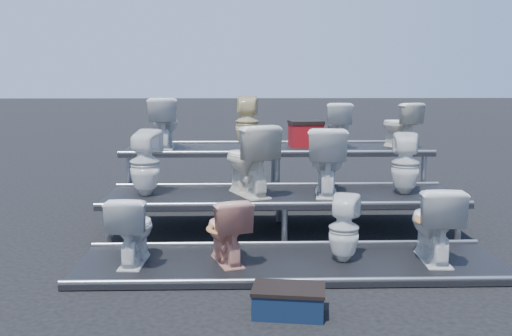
{
  "coord_description": "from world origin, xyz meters",
  "views": [
    {
      "loc": [
        -0.49,
        -6.7,
        1.88
      ],
      "look_at": [
        -0.31,
        0.1,
        0.77
      ],
      "focal_mm": 40.0,
      "sensor_mm": 36.0,
      "label": 1
    }
  ],
  "objects_px": {
    "red_crate": "(306,135)",
    "toilet_7": "(405,164)",
    "toilet_5": "(248,159)",
    "toilet_8": "(164,123)",
    "toilet_9": "(247,122)",
    "toilet_2": "(344,228)",
    "toilet_3": "(434,223)",
    "toilet_0": "(132,229)",
    "step_stool": "(289,303)",
    "toilet_11": "(400,125)",
    "toilet_10": "(338,125)",
    "toilet_4": "(145,163)",
    "toilet_6": "(326,161)",
    "toilet_1": "(226,230)"
  },
  "relations": [
    {
      "from": "toilet_5",
      "to": "toilet_9",
      "type": "distance_m",
      "value": 1.34
    },
    {
      "from": "toilet_8",
      "to": "toilet_10",
      "type": "xyz_separation_m",
      "value": [
        2.45,
        0.0,
        -0.04
      ]
    },
    {
      "from": "toilet_0",
      "to": "toilet_11",
      "type": "height_order",
      "value": "toilet_11"
    },
    {
      "from": "toilet_0",
      "to": "toilet_6",
      "type": "height_order",
      "value": "toilet_6"
    },
    {
      "from": "toilet_3",
      "to": "toilet_6",
      "type": "height_order",
      "value": "toilet_6"
    },
    {
      "from": "toilet_7",
      "to": "toilet_8",
      "type": "height_order",
      "value": "toilet_8"
    },
    {
      "from": "toilet_8",
      "to": "red_crate",
      "type": "height_order",
      "value": "toilet_8"
    },
    {
      "from": "toilet_2",
      "to": "toilet_3",
      "type": "distance_m",
      "value": 0.89
    },
    {
      "from": "toilet_2",
      "to": "red_crate",
      "type": "bearing_deg",
      "value": -68.92
    },
    {
      "from": "toilet_8",
      "to": "toilet_11",
      "type": "height_order",
      "value": "toilet_8"
    },
    {
      "from": "toilet_8",
      "to": "toilet_2",
      "type": "bearing_deg",
      "value": 125.87
    },
    {
      "from": "toilet_0",
      "to": "toilet_2",
      "type": "distance_m",
      "value": 2.07
    },
    {
      "from": "toilet_8",
      "to": "toilet_11",
      "type": "relative_size",
      "value": 1.12
    },
    {
      "from": "toilet_10",
      "to": "red_crate",
      "type": "bearing_deg",
      "value": -12.44
    },
    {
      "from": "toilet_6",
      "to": "toilet_11",
      "type": "xyz_separation_m",
      "value": [
        1.23,
        1.3,
        0.31
      ]
    },
    {
      "from": "toilet_8",
      "to": "toilet_9",
      "type": "relative_size",
      "value": 0.98
    },
    {
      "from": "toilet_10",
      "to": "toilet_7",
      "type": "bearing_deg",
      "value": 120.3
    },
    {
      "from": "toilet_1",
      "to": "toilet_7",
      "type": "xyz_separation_m",
      "value": [
        2.12,
        1.3,
        0.44
      ]
    },
    {
      "from": "toilet_7",
      "to": "step_stool",
      "type": "height_order",
      "value": "toilet_7"
    },
    {
      "from": "toilet_3",
      "to": "toilet_9",
      "type": "xyz_separation_m",
      "value": [
        -1.81,
        2.6,
        0.78
      ]
    },
    {
      "from": "toilet_8",
      "to": "toilet_9",
      "type": "xyz_separation_m",
      "value": [
        1.16,
        0.0,
        0.01
      ]
    },
    {
      "from": "toilet_2",
      "to": "toilet_10",
      "type": "bearing_deg",
      "value": -78.54
    },
    {
      "from": "toilet_2",
      "to": "toilet_9",
      "type": "xyz_separation_m",
      "value": [
        -0.92,
        2.6,
        0.83
      ]
    },
    {
      "from": "toilet_0",
      "to": "step_stool",
      "type": "relative_size",
      "value": 1.23
    },
    {
      "from": "toilet_3",
      "to": "toilet_8",
      "type": "distance_m",
      "value": 4.02
    },
    {
      "from": "toilet_7",
      "to": "step_stool",
      "type": "distance_m",
      "value": 3.0
    },
    {
      "from": "toilet_8",
      "to": "toilet_7",
      "type": "bearing_deg",
      "value": 154.1
    },
    {
      "from": "toilet_0",
      "to": "toilet_10",
      "type": "xyz_separation_m",
      "value": [
        2.44,
        2.6,
        0.78
      ]
    },
    {
      "from": "toilet_0",
      "to": "toilet_10",
      "type": "distance_m",
      "value": 3.65
    },
    {
      "from": "toilet_4",
      "to": "toilet_10",
      "type": "relative_size",
      "value": 1.22
    },
    {
      "from": "toilet_9",
      "to": "toilet_4",
      "type": "bearing_deg",
      "value": 47.98
    },
    {
      "from": "toilet_11",
      "to": "red_crate",
      "type": "xyz_separation_m",
      "value": [
        -1.32,
        0.14,
        -0.16
      ]
    },
    {
      "from": "toilet_2",
      "to": "toilet_4",
      "type": "relative_size",
      "value": 0.85
    },
    {
      "from": "toilet_10",
      "to": "toilet_0",
      "type": "bearing_deg",
      "value": 52.51
    },
    {
      "from": "red_crate",
      "to": "toilet_7",
      "type": "bearing_deg",
      "value": -61.46
    },
    {
      "from": "toilet_4",
      "to": "toilet_9",
      "type": "relative_size",
      "value": 1.08
    },
    {
      "from": "toilet_5",
      "to": "toilet_7",
      "type": "distance_m",
      "value": 1.89
    },
    {
      "from": "toilet_1",
      "to": "toilet_0",
      "type": "bearing_deg",
      "value": -18.39
    },
    {
      "from": "toilet_4",
      "to": "toilet_6",
      "type": "relative_size",
      "value": 0.96
    },
    {
      "from": "toilet_4",
      "to": "toilet_7",
      "type": "distance_m",
      "value": 3.11
    },
    {
      "from": "toilet_4",
      "to": "toilet_9",
      "type": "xyz_separation_m",
      "value": [
        1.23,
        1.3,
        0.37
      ]
    },
    {
      "from": "red_crate",
      "to": "step_stool",
      "type": "height_order",
      "value": "red_crate"
    },
    {
      "from": "toilet_0",
      "to": "toilet_9",
      "type": "xyz_separation_m",
      "value": [
        1.15,
        2.6,
        0.82
      ]
    },
    {
      "from": "toilet_2",
      "to": "toilet_5",
      "type": "relative_size",
      "value": 0.78
    },
    {
      "from": "toilet_5",
      "to": "toilet_8",
      "type": "distance_m",
      "value": 1.77
    },
    {
      "from": "red_crate",
      "to": "toilet_9",
      "type": "bearing_deg",
      "value": -177.46
    },
    {
      "from": "toilet_11",
      "to": "step_stool",
      "type": "height_order",
      "value": "toilet_11"
    },
    {
      "from": "toilet_1",
      "to": "toilet_9",
      "type": "height_order",
      "value": "toilet_9"
    },
    {
      "from": "toilet_2",
      "to": "toilet_0",
      "type": "bearing_deg",
      "value": 19.54
    },
    {
      "from": "toilet_5",
      "to": "toilet_8",
      "type": "xyz_separation_m",
      "value": [
        -1.16,
        1.3,
        0.33
      ]
    }
  ]
}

